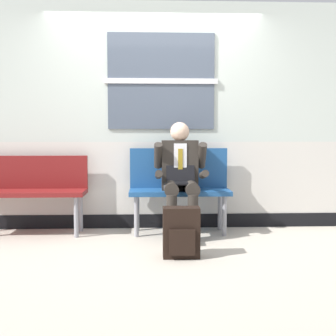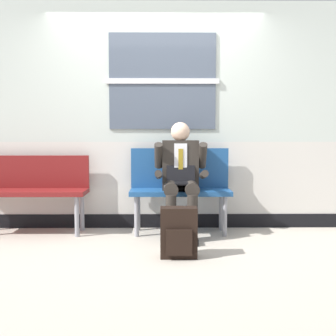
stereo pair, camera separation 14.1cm
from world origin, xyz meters
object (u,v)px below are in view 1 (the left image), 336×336
Objects in this scene: person_seated at (180,175)px; bench_empty at (28,187)px; bench_with_person at (179,184)px; backpack at (181,233)px.

bench_empty is at bearing 173.44° from person_seated.
backpack is (-0.05, -1.03, -0.33)m from bench_with_person.
backpack is at bearing -92.83° from bench_with_person.
bench_empty is (-1.69, -0.01, -0.03)m from bench_with_person.
backpack is at bearing -31.94° from bench_empty.
person_seated is 0.94m from backpack.
bench_with_person is 1.69m from bench_empty.
bench_empty is 2.84× the size of backpack.
person_seated is 2.72× the size of backpack.
bench_empty is 1.96m from backpack.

